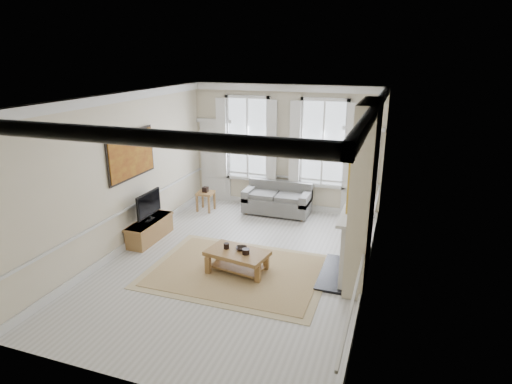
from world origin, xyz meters
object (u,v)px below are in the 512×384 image
at_px(sofa, 278,200).
at_px(side_table, 206,196).
at_px(tv_stand, 150,230).
at_px(coffee_table, 237,255).

xyz_separation_m(sofa, side_table, (-1.93, -0.47, 0.07)).
bearing_deg(sofa, tv_stand, -130.82).
distance_m(sofa, side_table, 1.98).
relative_size(sofa, side_table, 3.30).
xyz_separation_m(sofa, tv_stand, (-2.31, -2.67, -0.11)).
distance_m(sofa, coffee_table, 3.45).
bearing_deg(side_table, sofa, 13.82).
bearing_deg(coffee_table, sofa, 102.44).
bearing_deg(tv_stand, sofa, 49.18).
distance_m(side_table, tv_stand, 2.24).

